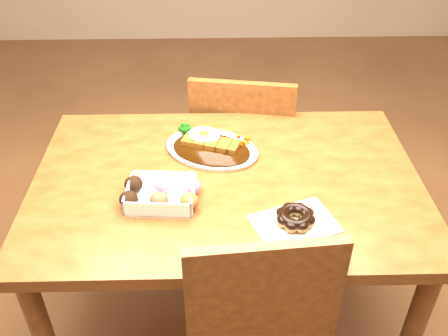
{
  "coord_description": "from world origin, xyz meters",
  "views": [
    {
      "loc": [
        -0.04,
        -1.22,
        1.69
      ],
      "look_at": [
        -0.01,
        -0.03,
        0.81
      ],
      "focal_mm": 40.0,
      "sensor_mm": 36.0,
      "label": 1
    }
  ],
  "objects_px": {
    "table": "(227,203)",
    "chair_far": "(243,152)",
    "pon_de_ring": "(295,218)",
    "katsu_curry_plate": "(211,146)",
    "donut_box": "(161,193)"
  },
  "relations": [
    {
      "from": "table",
      "to": "katsu_curry_plate",
      "type": "height_order",
      "value": "katsu_curry_plate"
    },
    {
      "from": "pon_de_ring",
      "to": "chair_far",
      "type": "bearing_deg",
      "value": 97.17
    },
    {
      "from": "donut_box",
      "to": "pon_de_ring",
      "type": "relative_size",
      "value": 0.88
    },
    {
      "from": "table",
      "to": "pon_de_ring",
      "type": "relative_size",
      "value": 4.54
    },
    {
      "from": "table",
      "to": "donut_box",
      "type": "xyz_separation_m",
      "value": [
        -0.19,
        -0.1,
        0.13
      ]
    },
    {
      "from": "chair_far",
      "to": "donut_box",
      "type": "bearing_deg",
      "value": 75.33
    },
    {
      "from": "table",
      "to": "pon_de_ring",
      "type": "xyz_separation_m",
      "value": [
        0.18,
        -0.21,
        0.12
      ]
    },
    {
      "from": "table",
      "to": "donut_box",
      "type": "distance_m",
      "value": 0.25
    },
    {
      "from": "donut_box",
      "to": "table",
      "type": "bearing_deg",
      "value": 27.74
    },
    {
      "from": "table",
      "to": "pon_de_ring",
      "type": "bearing_deg",
      "value": -49.34
    },
    {
      "from": "katsu_curry_plate",
      "to": "donut_box",
      "type": "height_order",
      "value": "katsu_curry_plate"
    },
    {
      "from": "table",
      "to": "chair_far",
      "type": "xyz_separation_m",
      "value": [
        0.09,
        0.54,
        -0.17
      ]
    },
    {
      "from": "katsu_curry_plate",
      "to": "pon_de_ring",
      "type": "xyz_separation_m",
      "value": [
        0.23,
        -0.37,
        0.01
      ]
    },
    {
      "from": "pon_de_ring",
      "to": "katsu_curry_plate",
      "type": "bearing_deg",
      "value": 122.22
    },
    {
      "from": "katsu_curry_plate",
      "to": "pon_de_ring",
      "type": "bearing_deg",
      "value": -57.78
    }
  ]
}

